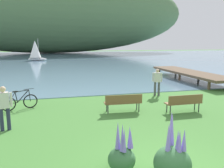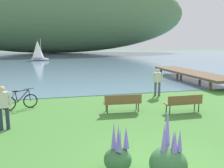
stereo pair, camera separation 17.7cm
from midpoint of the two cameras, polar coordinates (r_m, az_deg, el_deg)
name	(u,v)px [view 1 (the left image)]	position (r m, az deg, el deg)	size (l,w,h in m)	color
bay_water	(65,58)	(54.10, -11.63, 6.41)	(180.00, 80.00, 0.04)	#6B8EA8
distant_hillside	(49,10)	(81.57, -15.45, 17.19)	(93.68, 28.00, 27.68)	#567A4C
park_bench_near_camera	(123,102)	(11.05, 2.35, -4.36)	(1.82, 0.56, 0.88)	brown
park_bench_further_along	(184,102)	(11.50, 17.04, -4.24)	(1.80, 0.49, 0.88)	brown
bicycle_leaning_near_bench	(20,102)	(12.40, -22.32, -4.11)	(1.69, 0.64, 1.01)	black
person_at_shoreline	(157,80)	(14.66, 10.80, 0.87)	(0.57, 0.35, 1.71)	#4C4C51
person_on_the_grass	(4,106)	(9.57, -25.72, -4.84)	(0.59, 0.30, 1.71)	#282D47
echium_bush_closest_to_camera	(172,161)	(5.97, 13.91, -18.03)	(0.90, 0.90, 1.68)	#386B3D
echium_bush_mid_cluster	(122,156)	(6.20, 1.63, -17.51)	(0.72, 0.72, 1.35)	#386B3D
sailboat_nearest_to_shore	(35,50)	(45.63, -18.58, 7.91)	(3.63, 2.58, 4.11)	white
pier_dock	(189,73)	(21.52, 18.43, 2.64)	(2.40, 10.00, 0.80)	brown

